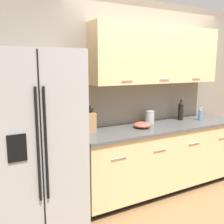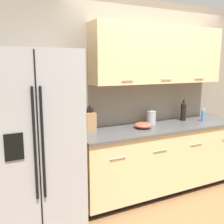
# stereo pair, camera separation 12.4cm
# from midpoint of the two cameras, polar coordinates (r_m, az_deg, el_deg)

# --- Properties ---
(ground_plane) EXTENTS (14.00, 14.00, 0.00)m
(ground_plane) POSITION_cam_midpoint_polar(r_m,az_deg,el_deg) (3.50, 19.22, -20.12)
(ground_plane) COLOR olive
(wall_back) EXTENTS (10.00, 0.39, 2.60)m
(wall_back) POSITION_cam_midpoint_polar(r_m,az_deg,el_deg) (3.78, 9.74, 5.77)
(wall_back) COLOR gray
(wall_back) RESTS_ON ground_plane
(counter_unit) EXTENTS (2.46, 0.64, 0.92)m
(counter_unit) POSITION_cam_midpoint_polar(r_m,az_deg,el_deg) (3.76, 11.95, -9.68)
(counter_unit) COLOR black
(counter_unit) RESTS_ON ground_plane
(refrigerator) EXTENTS (0.93, 0.79, 1.88)m
(refrigerator) POSITION_cam_midpoint_polar(r_m,az_deg,el_deg) (2.83, -15.91, -6.46)
(refrigerator) COLOR #9E9EA0
(refrigerator) RESTS_ON ground_plane
(knife_block) EXTENTS (0.13, 0.10, 0.32)m
(knife_block) POSITION_cam_midpoint_polar(r_m,az_deg,el_deg) (3.23, -3.63, -2.09)
(knife_block) COLOR #A87A4C
(knife_block) RESTS_ON counter_unit
(wine_bottle) EXTENTS (0.08, 0.08, 0.31)m
(wine_bottle) POSITION_cam_midpoint_polar(r_m,az_deg,el_deg) (4.01, 16.13, 0.20)
(wine_bottle) COLOR black
(wine_bottle) RESTS_ON counter_unit
(soap_dispenser) EXTENTS (0.06, 0.05, 0.19)m
(soap_dispenser) POSITION_cam_midpoint_polar(r_m,az_deg,el_deg) (4.06, 20.08, -0.78)
(soap_dispenser) COLOR #4C7FB2
(soap_dispenser) RESTS_ON counter_unit
(steel_canister) EXTENTS (0.13, 0.13, 0.20)m
(steel_canister) POSITION_cam_midpoint_polar(r_m,az_deg,el_deg) (3.68, 9.50, -1.21)
(steel_canister) COLOR #A3A3A5
(steel_canister) RESTS_ON counter_unit
(mixing_bowl) EXTENTS (0.23, 0.23, 0.08)m
(mixing_bowl) POSITION_cam_midpoint_polar(r_m,az_deg,el_deg) (3.43, 7.82, -2.87)
(mixing_bowl) COLOR #B24C38
(mixing_bowl) RESTS_ON counter_unit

